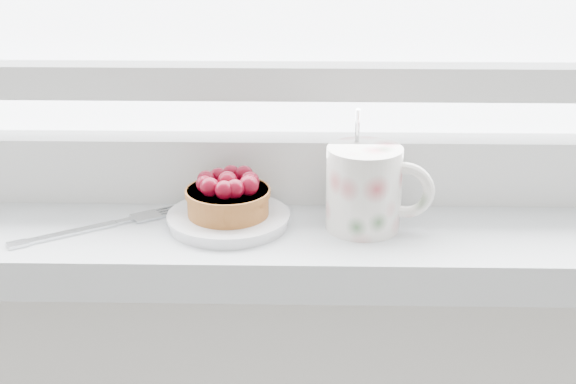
{
  "coord_description": "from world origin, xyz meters",
  "views": [
    {
      "loc": [
        0.0,
        1.15,
        1.27
      ],
      "look_at": [
        -0.01,
        1.88,
        0.98
      ],
      "focal_mm": 50.0,
      "sensor_mm": 36.0,
      "label": 1
    }
  ],
  "objects_px": {
    "floral_mug": "(367,187)",
    "raspberry_tart": "(228,195)",
    "saucer": "(229,219)",
    "fork": "(101,226)"
  },
  "relations": [
    {
      "from": "saucer",
      "to": "floral_mug",
      "type": "xyz_separation_m",
      "value": [
        0.14,
        -0.0,
        0.04
      ]
    },
    {
      "from": "raspberry_tart",
      "to": "fork",
      "type": "bearing_deg",
      "value": -175.44
    },
    {
      "from": "saucer",
      "to": "floral_mug",
      "type": "distance_m",
      "value": 0.14
    },
    {
      "from": "floral_mug",
      "to": "raspberry_tart",
      "type": "bearing_deg",
      "value": 178.42
    },
    {
      "from": "raspberry_tart",
      "to": "fork",
      "type": "relative_size",
      "value": 0.52
    },
    {
      "from": "raspberry_tart",
      "to": "fork",
      "type": "distance_m",
      "value": 0.13
    },
    {
      "from": "raspberry_tart",
      "to": "fork",
      "type": "height_order",
      "value": "raspberry_tart"
    },
    {
      "from": "saucer",
      "to": "floral_mug",
      "type": "relative_size",
      "value": 1.03
    },
    {
      "from": "fork",
      "to": "raspberry_tart",
      "type": "bearing_deg",
      "value": 4.56
    },
    {
      "from": "floral_mug",
      "to": "fork",
      "type": "height_order",
      "value": "floral_mug"
    }
  ]
}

